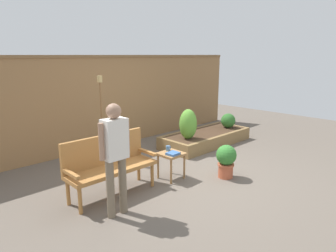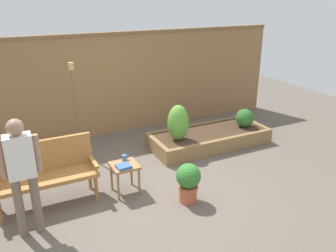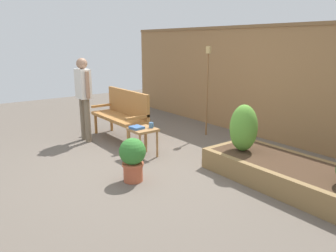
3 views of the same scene
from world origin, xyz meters
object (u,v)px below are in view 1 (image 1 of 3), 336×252
tiki_torch (101,103)px  person_by_bench (115,150)px  potted_boxwood (226,159)px  book_on_table (173,154)px  shrub_far_corner (228,121)px  side_table (171,157)px  cup_on_table (168,148)px  garden_bench (109,161)px  shrub_near_bench (188,124)px

tiki_torch → person_by_bench: tiki_torch is taller
potted_boxwood → book_on_table: bearing=144.7°
book_on_table → shrub_far_corner: 3.11m
side_table → cup_on_table: (0.05, 0.13, 0.13)m
side_table → tiki_torch: tiki_torch is taller
garden_bench → side_table: (1.12, -0.27, -0.15)m
shrub_near_bench → cup_on_table: bearing=-151.5°
book_on_table → person_by_bench: 1.47m
cup_on_table → shrub_near_bench: shrub_near_bench is taller
book_on_table → tiki_torch: bearing=94.2°
garden_bench → shrub_far_corner: 4.08m
garden_bench → book_on_table: garden_bench is taller
garden_bench → tiki_torch: 1.79m
book_on_table → tiki_torch: tiki_torch is taller
cup_on_table → book_on_table: cup_on_table is taller
side_table → shrub_far_corner: shrub_far_corner is taller
side_table → cup_on_table: bearing=68.8°
cup_on_table → person_by_bench: size_ratio=0.07×
cup_on_table → book_on_table: 0.24m
cup_on_table → shrub_far_corner: size_ratio=0.30×
potted_boxwood → shrub_far_corner: size_ratio=1.61×
potted_boxwood → person_by_bench: 2.25m
garden_bench → potted_boxwood: 2.08m
potted_boxwood → shrub_near_bench: bearing=67.4°
book_on_table → person_by_bench: size_ratio=0.13×
garden_bench → shrub_near_bench: shrub_near_bench is taller
side_table → tiki_torch: 1.93m
garden_bench → side_table: bearing=-13.3°
cup_on_table → person_by_bench: person_by_bench is taller
side_table → person_by_bench: 1.56m
potted_boxwood → shrub_near_bench: (0.62, 1.49, 0.30)m
book_on_table → shrub_far_corner: (2.97, 0.93, -0.01)m
book_on_table → shrub_near_bench: size_ratio=0.30×
shrub_far_corner → side_table: bearing=-163.8°
book_on_table → potted_boxwood: (0.79, -0.56, -0.16)m
garden_bench → potted_boxwood: bearing=-26.1°
shrub_far_corner → shrub_near_bench: bearing=180.0°
garden_bench → book_on_table: bearing=-18.2°
book_on_table → side_table: bearing=58.6°
shrub_far_corner → tiki_torch: 3.43m
side_table → book_on_table: size_ratio=2.33×
shrub_near_bench → shrub_far_corner: size_ratio=1.82×
garden_bench → person_by_bench: person_by_bench is taller
cup_on_table → shrub_far_corner: 2.96m
tiki_torch → person_by_bench: size_ratio=1.12×
tiki_torch → shrub_far_corner: bearing=-15.2°
garden_bench → side_table: size_ratio=3.00×
shrub_near_bench → person_by_bench: (-2.78, -1.23, 0.29)m
shrub_near_bench → book_on_table: bearing=-146.5°
side_table → person_by_bench: (-1.42, -0.38, 0.54)m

